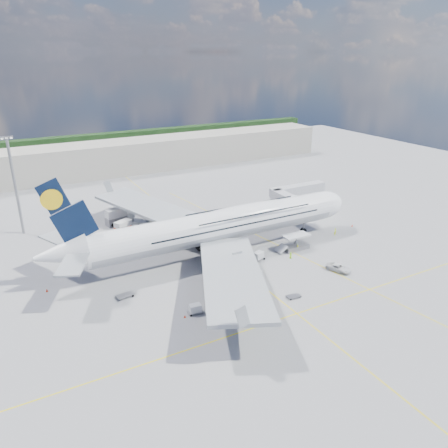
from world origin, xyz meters
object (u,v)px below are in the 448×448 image
catering_truck_inner (126,228)px  cone_wing_right_inner (220,278)px  service_van (339,268)px  cone_wing_left_inner (164,231)px  cone_tail (47,290)px  catering_truck_outer (119,217)px  crew_nose (335,232)px  crew_loader (298,248)px  dolly_row_c (232,282)px  cone_wing_right_outer (185,316)px  dolly_row_a (220,306)px  crew_van (291,255)px  dolly_nose_near (258,256)px  dolly_back (125,295)px  crew_tug (244,314)px  airliner (221,225)px  crew_wing (212,293)px  dolly_nose_far (294,296)px  cone_wing_left_outer (114,235)px  baggage_tug (257,275)px  light_mast (15,185)px  jet_bridge (294,194)px  cone_nose (352,225)px  dolly_row_b (195,309)px  cargo_loader (295,244)px

catering_truck_inner → cone_wing_right_inner: 35.07m
service_van → cone_wing_left_inner: bearing=101.9°
cone_wing_left_inner → cone_tail: bearing=-150.5°
catering_truck_outer → crew_nose: bearing=-48.3°
catering_truck_inner → catering_truck_outer: size_ratio=0.84×
crew_nose → catering_truck_inner: bearing=131.0°
crew_loader → cone_wing_right_inner: (-22.90, -3.33, -0.54)m
cone_wing_right_inner → dolly_row_c: bearing=-79.2°
cone_wing_right_outer → cone_tail: cone_tail is taller
dolly_row_a → crew_van: bearing=41.7°
crew_loader → dolly_nose_near: bearing=-149.3°
cone_wing_right_inner → cone_wing_right_outer: 15.58m
dolly_row_c → dolly_back: 21.36m
dolly_row_c → crew_loader: (22.16, 7.21, -0.24)m
dolly_nose_near → crew_tug: bearing=-146.8°
catering_truck_inner → catering_truck_outer: (0.55, 7.95, 0.37)m
airliner → crew_tug: (-9.57, -26.57, -6.04)m
service_van → crew_wing: 29.31m
airliner → cone_wing_right_outer: airliner is taller
crew_nose → crew_van: size_ratio=1.26×
dolly_row_a → dolly_nose_far: 14.83m
dolly_row_c → cone_wing_right_outer: (-13.00, -5.74, -0.80)m
crew_van → cone_wing_left_outer: bearing=14.5°
baggage_tug → dolly_row_a: bearing=-175.1°
cone_wing_right_inner → catering_truck_inner: bearing=106.8°
airliner → crew_nose: (30.88, -5.35, -5.89)m
dolly_back → cone_wing_left_inner: 33.26m
crew_nose → dolly_back: bearing=164.7°
cone_wing_right_inner → airliner: bearing=61.2°
cone_wing_left_inner → cone_wing_right_inner: size_ratio=1.08×
crew_wing → cone_wing_left_inner: size_ratio=2.70×
light_mast → cone_wing_left_outer: (20.45, -13.00, -12.96)m
dolly_nose_far → cone_tail: (-41.86, 25.32, -0.01)m
cone_wing_left_outer → service_van: bearing=-48.7°
dolly_nose_near → crew_tug: size_ratio=2.05×
light_mast → catering_truck_outer: 27.11m
crew_wing → cone_wing_left_outer: (-8.63, 39.52, -0.60)m
airliner → dolly_nose_near: airliner is taller
dolly_nose_far → crew_nose: size_ratio=1.47×
jet_bridge → catering_truck_inner: jet_bridge is taller
dolly_row_c → cone_wing_right_inner: size_ratio=6.01×
catering_truck_outer → crew_nose: size_ratio=4.09×
crew_nose → light_mast: bearing=131.1°
dolly_row_c → cone_tail: size_ratio=5.61×
cone_nose → cone_wing_right_inner: (-45.82, -8.97, -0.01)m
dolly_row_b → dolly_row_c: size_ratio=0.85×
crew_wing → crew_tug: (1.61, -9.05, -0.02)m
cone_nose → cargo_loader: bearing=-169.3°
catering_truck_outer → cone_wing_left_outer: size_ratio=15.41×
catering_truck_inner → cone_wing_right_outer: size_ratio=12.35×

